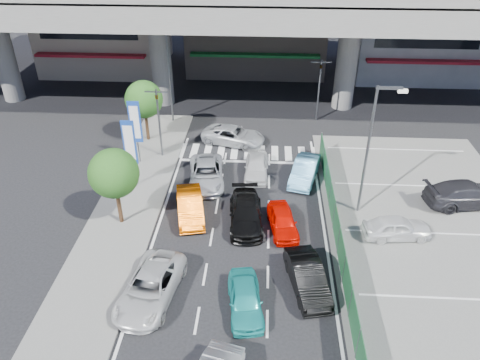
# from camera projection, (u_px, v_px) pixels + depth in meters

# --- Properties ---
(ground) EXTENTS (120.00, 120.00, 0.00)m
(ground) POSITION_uv_depth(u_px,v_px,m) (236.00, 276.00, 23.73)
(ground) COLOR black
(ground) RESTS_ON ground
(parking_lot) EXTENTS (12.00, 28.00, 0.06)m
(parking_lot) POSITION_uv_depth(u_px,v_px,m) (445.00, 257.00, 24.85)
(parking_lot) COLOR #5F5F5C
(parking_lot) RESTS_ON ground
(sidewalk_left) EXTENTS (4.00, 30.00, 0.12)m
(sidewalk_left) POSITION_uv_depth(u_px,v_px,m) (122.00, 222.00, 27.43)
(sidewalk_left) COLOR #5F5F5C
(sidewalk_left) RESTS_ON ground
(fence_run) EXTENTS (0.16, 22.00, 1.80)m
(fence_run) POSITION_uv_depth(u_px,v_px,m) (341.00, 253.00, 23.83)
(fence_run) COLOR #1E572F
(fence_run) RESTS_ON ground
(expressway) EXTENTS (64.00, 14.00, 10.75)m
(expressway) POSITION_uv_depth(u_px,v_px,m) (254.00, 3.00, 37.64)
(expressway) COLOR slate
(expressway) RESTS_ON ground
(building_west) EXTENTS (12.00, 10.90, 13.00)m
(building_west) POSITION_uv_depth(u_px,v_px,m) (101.00, 4.00, 48.07)
(building_west) COLOR #A89B88
(building_west) RESTS_ON ground
(building_east) EXTENTS (12.00, 10.90, 12.00)m
(building_east) POSITION_uv_depth(u_px,v_px,m) (416.00, 13.00, 46.74)
(building_east) COLOR gray
(building_east) RESTS_ON ground
(traffic_light_left) EXTENTS (1.60, 1.24, 5.20)m
(traffic_light_left) POSITION_uv_depth(u_px,v_px,m) (158.00, 107.00, 32.08)
(traffic_light_left) COLOR #595B60
(traffic_light_left) RESTS_ON ground
(traffic_light_right) EXTENTS (1.60, 1.24, 5.20)m
(traffic_light_right) POSITION_uv_depth(u_px,v_px,m) (320.00, 75.00, 37.41)
(traffic_light_right) COLOR #595B60
(traffic_light_right) RESTS_ON ground
(street_lamp_right) EXTENTS (1.65, 0.22, 8.00)m
(street_lamp_right) POSITION_uv_depth(u_px,v_px,m) (372.00, 141.00, 25.90)
(street_lamp_right) COLOR #595B60
(street_lamp_right) RESTS_ON ground
(street_lamp_left) EXTENTS (1.65, 0.22, 8.00)m
(street_lamp_left) POSITION_uv_depth(u_px,v_px,m) (171.00, 66.00, 36.71)
(street_lamp_left) COLOR #595B60
(street_lamp_left) RESTS_ON ground
(signboard_near) EXTENTS (0.80, 0.14, 4.70)m
(signboard_near) POSITION_uv_depth(u_px,v_px,m) (130.00, 145.00, 29.21)
(signboard_near) COLOR #595B60
(signboard_near) RESTS_ON ground
(signboard_far) EXTENTS (0.80, 0.14, 4.70)m
(signboard_far) POSITION_uv_depth(u_px,v_px,m) (135.00, 124.00, 31.76)
(signboard_far) COLOR #595B60
(signboard_far) RESTS_ON ground
(tree_near) EXTENTS (2.80, 2.80, 4.80)m
(tree_near) POSITION_uv_depth(u_px,v_px,m) (114.00, 174.00, 25.65)
(tree_near) COLOR #382314
(tree_near) RESTS_ON ground
(tree_far) EXTENTS (2.80, 2.80, 4.80)m
(tree_far) POSITION_uv_depth(u_px,v_px,m) (144.00, 99.00, 34.56)
(tree_far) COLOR #382314
(tree_far) RESTS_ON ground
(sedan_white_mid_left) EXTENTS (3.03, 5.26, 1.38)m
(sedan_white_mid_left) POSITION_uv_depth(u_px,v_px,m) (150.00, 287.00, 22.10)
(sedan_white_mid_left) COLOR silver
(sedan_white_mid_left) RESTS_ON ground
(taxi_teal_mid) EXTENTS (2.03, 3.94, 1.28)m
(taxi_teal_mid) POSITION_uv_depth(u_px,v_px,m) (245.00, 299.00, 21.53)
(taxi_teal_mid) COLOR teal
(taxi_teal_mid) RESTS_ON ground
(hatch_black_mid_right) EXTENTS (2.31, 4.40, 1.38)m
(hatch_black_mid_right) POSITION_uv_depth(u_px,v_px,m) (307.00, 277.00, 22.64)
(hatch_black_mid_right) COLOR black
(hatch_black_mid_right) RESTS_ON ground
(taxi_orange_left) EXTENTS (2.31, 4.40, 1.38)m
(taxi_orange_left) POSITION_uv_depth(u_px,v_px,m) (190.00, 206.00, 27.68)
(taxi_orange_left) COLOR #E35A01
(taxi_orange_left) RESTS_ON ground
(sedan_black_mid) EXTENTS (2.24, 4.76, 1.34)m
(sedan_black_mid) POSITION_uv_depth(u_px,v_px,m) (246.00, 213.00, 27.11)
(sedan_black_mid) COLOR black
(sedan_black_mid) RESTS_ON ground
(taxi_orange_right) EXTENTS (2.03, 3.78, 1.22)m
(taxi_orange_right) POSITION_uv_depth(u_px,v_px,m) (283.00, 221.00, 26.59)
(taxi_orange_right) COLOR #E40B00
(taxi_orange_right) RESTS_ON ground
(wagon_silver_front_left) EXTENTS (2.79, 5.06, 1.34)m
(wagon_silver_front_left) POSITION_uv_depth(u_px,v_px,m) (207.00, 174.00, 30.85)
(wagon_silver_front_left) COLOR #ACAFB5
(wagon_silver_front_left) RESTS_ON ground
(sedan_white_front_mid) EXTENTS (1.62, 3.93, 1.33)m
(sedan_white_front_mid) POSITION_uv_depth(u_px,v_px,m) (257.00, 166.00, 31.66)
(sedan_white_front_mid) COLOR silver
(sedan_white_front_mid) RESTS_ON ground
(kei_truck_front_right) EXTENTS (2.46, 4.42, 1.38)m
(kei_truck_front_right) POSITION_uv_depth(u_px,v_px,m) (305.00, 171.00, 31.14)
(kei_truck_front_right) COLOR #6EBBEB
(kei_truck_front_right) RESTS_ON ground
(crossing_wagon_silver) EXTENTS (5.20, 3.43, 1.33)m
(crossing_wagon_silver) POSITION_uv_depth(u_px,v_px,m) (233.00, 135.00, 35.59)
(crossing_wagon_silver) COLOR #A8ABB0
(crossing_wagon_silver) RESTS_ON ground
(parked_sedan_white) EXTENTS (3.90, 1.89, 1.28)m
(parked_sedan_white) POSITION_uv_depth(u_px,v_px,m) (397.00, 228.00, 25.93)
(parked_sedan_white) COLOR silver
(parked_sedan_white) RESTS_ON parking_lot
(parked_sedan_dgrey) EXTENTS (5.52, 2.95, 1.52)m
(parked_sedan_dgrey) POSITION_uv_depth(u_px,v_px,m) (467.00, 194.00, 28.55)
(parked_sedan_dgrey) COLOR #28272C
(parked_sedan_dgrey) RESTS_ON parking_lot
(traffic_cone) EXTENTS (0.50, 0.50, 0.74)m
(traffic_cone) POSITION_uv_depth(u_px,v_px,m) (336.00, 212.00, 27.62)
(traffic_cone) COLOR red
(traffic_cone) RESTS_ON parking_lot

